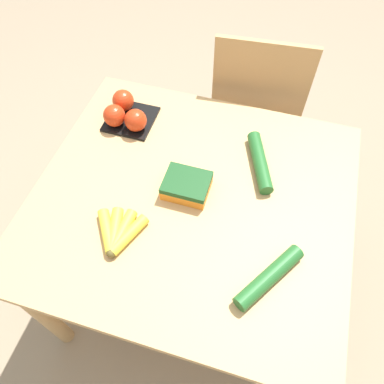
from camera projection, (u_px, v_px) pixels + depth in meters
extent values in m
plane|color=gray|center=(192.00, 279.00, 1.82)|extent=(12.00, 12.00, 0.00)
cube|color=tan|center=(192.00, 200.00, 1.24)|extent=(1.04, 0.95, 0.03)
cylinder|color=tan|center=(42.00, 313.00, 1.39)|extent=(0.06, 0.06, 0.69)
cylinder|color=tan|center=(127.00, 149.00, 1.84)|extent=(0.06, 0.06, 0.69)
cylinder|color=tan|center=(316.00, 194.00, 1.69)|extent=(0.06, 0.06, 0.69)
cube|color=tan|center=(256.00, 107.00, 1.84)|extent=(0.45, 0.43, 0.03)
cube|color=tan|center=(259.00, 93.00, 1.53)|extent=(0.39, 0.05, 0.47)
cylinder|color=tan|center=(285.00, 122.00, 2.11)|extent=(0.04, 0.04, 0.45)
cylinder|color=tan|center=(222.00, 113.00, 2.15)|extent=(0.04, 0.04, 0.45)
cylinder|color=tan|center=(280.00, 168.00, 1.92)|extent=(0.04, 0.04, 0.45)
cylinder|color=tan|center=(212.00, 157.00, 1.97)|extent=(0.04, 0.04, 0.45)
sphere|color=brown|center=(111.00, 252.00, 1.10)|extent=(0.03, 0.03, 0.03)
cylinder|color=yellow|center=(129.00, 235.00, 1.13)|extent=(0.09, 0.15, 0.04)
cylinder|color=yellow|center=(122.00, 232.00, 1.13)|extent=(0.04, 0.15, 0.04)
cylinder|color=yellow|center=(115.00, 230.00, 1.14)|extent=(0.07, 0.15, 0.04)
cylinder|color=yellow|center=(107.00, 231.00, 1.14)|extent=(0.11, 0.14, 0.04)
cube|color=black|center=(131.00, 119.00, 1.42)|extent=(0.18, 0.18, 0.01)
sphere|color=red|center=(114.00, 116.00, 1.37)|extent=(0.08, 0.08, 0.08)
sphere|color=red|center=(136.00, 120.00, 1.35)|extent=(0.08, 0.08, 0.08)
sphere|color=red|center=(123.00, 101.00, 1.41)|extent=(0.08, 0.08, 0.08)
cube|color=orange|center=(187.00, 186.00, 1.22)|extent=(0.15, 0.12, 0.06)
cube|color=#19471E|center=(187.00, 182.00, 1.20)|extent=(0.15, 0.12, 0.02)
cylinder|color=#236028|center=(260.00, 162.00, 1.28)|extent=(0.13, 0.24, 0.05)
cylinder|color=#236028|center=(269.00, 277.00, 1.05)|extent=(0.17, 0.23, 0.05)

